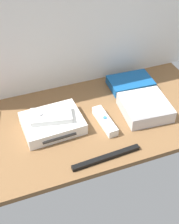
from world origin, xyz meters
TOP-DOWN VIEW (x-y plane):
  - ground_plane at (0.00, 0.00)cm, footprint 100.00×48.00cm
  - back_wall at (0.00, 24.60)cm, footprint 110.00×1.20cm
  - game_console at (-13.88, 0.89)cm, footprint 21.62×17.14cm
  - mini_computer at (21.25, -3.25)cm, footprint 18.35×18.35cm
  - network_router at (23.64, 13.90)cm, footprint 18.57×13.03cm
  - remote_wand at (4.48, -3.99)cm, footprint 4.41×14.98cm
  - remote_classic_pad at (-13.97, 1.37)cm, footprint 15.73×10.77cm
  - sensor_bar at (-1.41, -19.53)cm, footprint 24.06×2.99cm

SIDE VIEW (x-z plane):
  - ground_plane at x=0.00cm, z-range -2.00..0.00cm
  - sensor_bar at x=-1.41cm, z-range 0.00..1.40cm
  - remote_wand at x=4.48cm, z-range -0.19..3.21cm
  - network_router at x=23.64cm, z-range 0.00..3.40cm
  - game_console at x=-13.88cm, z-range 0.00..4.40cm
  - mini_computer at x=21.25cm, z-range -0.01..5.29cm
  - remote_classic_pad at x=-13.97cm, z-range 4.21..6.61cm
  - back_wall at x=0.00cm, z-range 0.00..64.00cm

